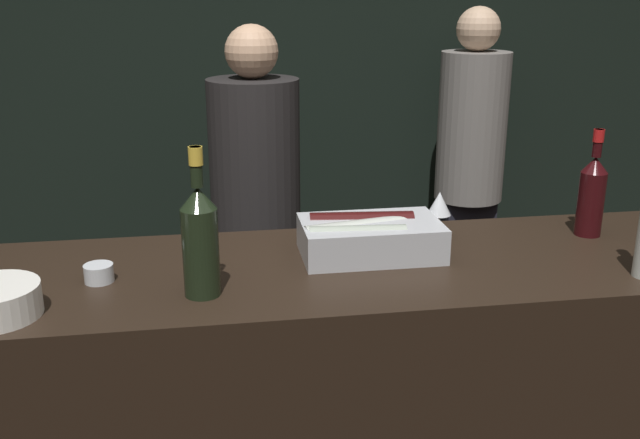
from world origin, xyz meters
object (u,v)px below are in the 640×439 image
Objects in this scene: ice_bin_with_bottles at (367,236)px; champagne_bottle at (200,238)px; wine_glass at (439,205)px; candle_votive at (99,273)px; person_in_hoodie at (470,164)px; red_wine_bottle_tall at (592,193)px; person_blond_tee at (256,209)px.

ice_bin_with_bottles is 0.51m from champagne_bottle.
wine_glass reaches higher than candle_votive.
red_wine_bottle_tall is at bearing 174.73° from person_in_hoodie.
ice_bin_with_bottles is 0.23× the size of person_blond_tee.
champagne_bottle is 1.27m from person_blond_tee.
person_in_hoodie is at bearing 83.37° from red_wine_bottle_tall.
champagne_bottle is (-0.69, -0.30, 0.04)m from wine_glass.
candle_votive is (-0.96, -0.17, -0.08)m from wine_glass.
person_in_hoodie is at bearing 59.75° from ice_bin_with_bottles.
red_wine_bottle_tall reaches higher than candle_votive.
champagne_bottle is (0.26, -0.12, 0.12)m from candle_votive.
person_in_hoodie is (0.87, 1.49, -0.18)m from ice_bin_with_bottles.
champagne_bottle is 1.14× the size of red_wine_bottle_tall.
ice_bin_with_bottles reaches higher than candle_votive.
ice_bin_with_bottles is 1.19× the size of red_wine_bottle_tall.
candle_votive is 0.20× the size of champagne_bottle.
wine_glass is 0.08× the size of person_in_hoodie.
red_wine_bottle_tall reaches higher than wine_glass.
person_in_hoodie is at bearing 51.94° from champagne_bottle.
champagne_bottle reaches higher than candle_votive.
candle_votive is at bearing -173.58° from ice_bin_with_bottles.
red_wine_bottle_tall is at bearing 5.76° from candle_votive.
ice_bin_with_bottles is 0.72m from candle_votive.
wine_glass is 0.09× the size of person_blond_tee.
wine_glass is 0.45× the size of red_wine_bottle_tall.
ice_bin_with_bottles is 1.05× the size of champagne_bottle.
person_in_hoodie reaches higher than person_blond_tee.
person_blond_tee is (-1.11, -0.48, -0.04)m from person_in_hoodie.
candle_votive is at bearing -169.67° from wine_glass.
person_blond_tee is (0.48, 1.09, -0.19)m from candle_votive.
person_in_hoodie is (0.17, 1.42, -0.25)m from red_wine_bottle_tall.
wine_glass is at bearing 10.33° from candle_votive.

